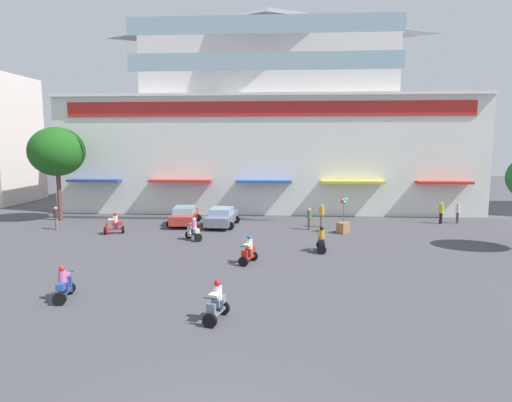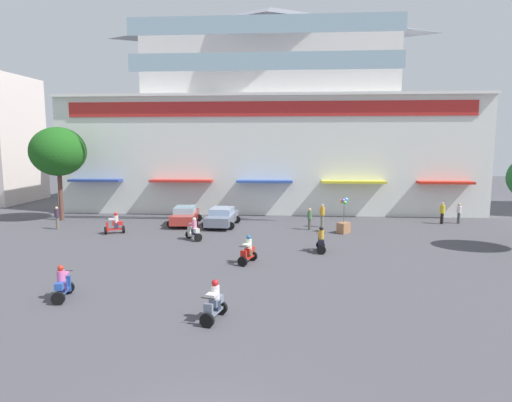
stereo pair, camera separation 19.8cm
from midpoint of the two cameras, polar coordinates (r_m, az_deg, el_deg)
name	(u,v)px [view 2 (the right image)]	position (r m, az deg, el deg)	size (l,w,h in m)	color
ground_plane	(250,272)	(22.04, -0.53, -9.18)	(128.00, 128.00, 0.00)	#49484F
colonial_building	(270,122)	(44.62, 1.97, 10.16)	(37.69, 17.94, 19.37)	white
plaza_tree_0	(58,152)	(39.05, -24.07, 5.82)	(4.34, 4.47, 7.56)	brown
parked_car_0	(185,215)	(34.59, -9.00, -1.85)	(2.56, 4.44, 1.41)	#B4352C
parked_car_1	(222,217)	(33.61, -4.27, -2.05)	(2.58, 4.43, 1.42)	gray
scooter_rider_0	(248,252)	(23.40, -0.80, -6.59)	(0.97, 1.46, 1.52)	black
scooter_rider_1	(194,231)	(29.12, -7.85, -3.82)	(1.29, 1.37, 1.51)	black
scooter_rider_2	(214,304)	(16.27, -5.07, -13.13)	(0.83, 1.45, 1.50)	black
scooter_rider_4	(321,241)	(26.07, 8.62, -5.19)	(0.56, 1.37, 1.53)	black
scooter_rider_5	(62,285)	(19.85, -23.46, -9.92)	(0.80, 1.54, 1.47)	black
scooter_rider_6	(115,225)	(32.36, -17.63, -2.95)	(1.44, 1.07, 1.50)	black
pedestrian_0	(322,214)	(33.50, 8.72, -1.68)	(0.48, 0.48, 1.74)	slate
pedestrian_1	(459,212)	(38.11, 24.89, -1.28)	(0.42, 0.42, 1.62)	#414746
pedestrian_2	(310,217)	(32.37, 7.11, -2.10)	(0.45, 0.45, 1.60)	#515244
pedestrian_3	(442,212)	(37.39, 23.07, -1.28)	(0.52, 0.52, 1.71)	black
pedestrian_4	(57,216)	(35.47, -24.17, -1.80)	(0.37, 0.37, 1.68)	#706457
balloon_vendor_cart	(344,221)	(31.62, 11.44, -2.59)	(1.04, 1.07, 2.53)	#9E6C49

